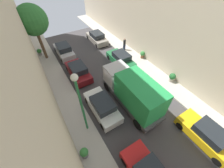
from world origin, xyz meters
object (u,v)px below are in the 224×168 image
Objects in this scene: parked_car_left_3 at (78,71)px; lamp_post at (80,99)px; parked_car_right_2 at (97,38)px; parked_car_left_4 at (64,50)px; pedestrian at (124,44)px; potted_plant_0 at (84,153)px; parked_car_right_1 at (121,59)px; street_tree_0 at (32,21)px; potted_plant_3 at (39,52)px; delivery_truck at (133,91)px; potted_plant_2 at (172,77)px; parked_car_left_2 at (102,106)px; parked_car_right_0 at (206,135)px; potted_plant_5 at (142,54)px.

parked_car_left_3 is 7.51m from lamp_post.
parked_car_left_3 is 1.00× the size of parked_car_right_2.
parked_car_left_4 is at bearing -170.74° from parked_car_right_2.
pedestrian is 1.81× the size of potted_plant_0.
parked_car_right_1 is at bearing 43.16° from potted_plant_0.
street_tree_0 reaches higher than potted_plant_3.
parked_car_left_4 is 0.64× the size of delivery_truck.
street_tree_0 is at bearing -62.04° from potted_plant_3.
street_tree_0 is at bearing 131.87° from potted_plant_2.
parked_car_left_2 and parked_car_right_0 have the same top height.
pedestrian reaches higher than potted_plant_2.
lamp_post is (-1.90, -0.86, 3.24)m from parked_car_left_2.
potted_plant_3 is (-2.89, 12.27, -0.07)m from parked_car_left_2.
parked_car_left_3 is 4.33× the size of potted_plant_5.
parked_car_left_4 is 1.00× the size of parked_car_right_1.
delivery_truck reaches higher than potted_plant_3.
potted_plant_2 is at bearing -91.93° from potted_plant_5.
delivery_truck is at bearing -14.35° from parked_car_left_2.
potted_plant_2 is at bearing -63.34° from parked_car_right_1.
street_tree_0 reaches higher than parked_car_right_1.
potted_plant_0 is at bearing -90.09° from potted_plant_3.
delivery_truck is (-2.70, -5.76, 1.07)m from parked_car_right_1.
potted_plant_2 is at bearing 63.78° from parked_car_right_0.
potted_plant_5 is at bearing -10.53° from parked_car_right_1.
parked_car_left_2 is at bearing -78.28° from street_tree_0.
parked_car_right_2 is at bearing -4.52° from potted_plant_3.
pedestrian is 12.94m from lamp_post.
lamp_post is at bearing -85.68° from potted_plant_3.
parked_car_left_3 is at bearing 114.27° from parked_car_right_0.
parked_car_right_0 is 2.44× the size of pedestrian.
parked_car_left_4 is 4.33× the size of potted_plant_5.
parked_car_right_0 is at bearing -49.58° from parked_car_left_2.
lamp_post reaches higher than parked_car_left_3.
parked_car_right_2 is 8.81m from street_tree_0.
parked_car_left_4 is at bearing 133.63° from parked_car_right_1.
parked_car_right_0 is at bearing -99.03° from pedestrian.
potted_plant_5 is at bearing -74.40° from pedestrian.
parked_car_right_1 is at bearing -90.00° from parked_car_right_2.
lamp_post is at bearing -106.29° from parked_car_left_3.
parked_car_right_2 reaches higher than potted_plant_3.
lamp_post is at bearing -152.46° from potted_plant_5.
potted_plant_3 is (-8.29, 0.66, -0.07)m from parked_car_right_2.
parked_car_right_1 is 2.44× the size of pedestrian.
parked_car_left_3 and parked_car_left_4 have the same top height.
lamp_post reaches higher than potted_plant_5.
parked_car_right_2 reaches higher than potted_plant_0.
parked_car_right_0 reaches higher than potted_plant_3.
potted_plant_2 is (2.84, -5.65, 0.02)m from parked_car_right_1.
potted_plant_3 is at bearing 117.96° from street_tree_0.
parked_car_right_0 is 11.26m from potted_plant_5.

